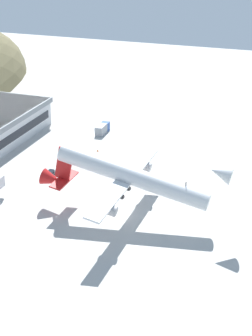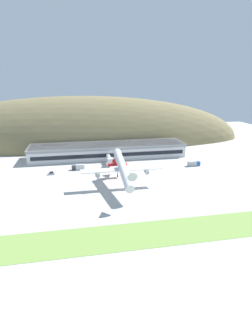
{
  "view_description": "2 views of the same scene",
  "coord_description": "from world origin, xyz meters",
  "px_view_note": "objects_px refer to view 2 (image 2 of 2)",
  "views": [
    {
      "loc": [
        -108.53,
        -39.8,
        64.39
      ],
      "look_at": [
        0.3,
        -0.82,
        12.5
      ],
      "focal_mm": 60.0,
      "sensor_mm": 36.0,
      "label": 1
    },
    {
      "loc": [
        -20.28,
        -119.39,
        50.14
      ],
      "look_at": [
        2.78,
        1.25,
        9.4
      ],
      "focal_mm": 28.0,
      "sensor_mm": 36.0,
      "label": 2
    }
  ],
  "objects_px": {
    "traffic_cone_0": "(173,169)",
    "terminal_building": "(108,150)",
    "cargo_airplane": "(122,168)",
    "service_car_1": "(138,168)",
    "fuel_truck": "(78,167)",
    "box_truck": "(194,164)",
    "service_car_0": "(51,173)",
    "jetway_0": "(109,159)"
  },
  "relations": [
    {
      "from": "fuel_truck",
      "to": "traffic_cone_0",
      "type": "height_order",
      "value": "fuel_truck"
    },
    {
      "from": "cargo_airplane",
      "to": "traffic_cone_0",
      "type": "xyz_separation_m",
      "value": [
        34.72,
        22.09,
        -9.97
      ]
    },
    {
      "from": "jetway_0",
      "to": "fuel_truck",
      "type": "relative_size",
      "value": 1.77
    },
    {
      "from": "service_car_1",
      "to": "fuel_truck",
      "type": "relative_size",
      "value": 0.52
    },
    {
      "from": "jetway_0",
      "to": "service_car_0",
      "type": "height_order",
      "value": "jetway_0"
    },
    {
      "from": "service_car_0",
      "to": "box_truck",
      "type": "bearing_deg",
      "value": -0.05
    },
    {
      "from": "terminal_building",
      "to": "service_car_0",
      "type": "distance_m",
      "value": 47.44
    },
    {
      "from": "cargo_airplane",
      "to": "box_truck",
      "type": "relative_size",
      "value": 5.84
    },
    {
      "from": "fuel_truck",
      "to": "traffic_cone_0",
      "type": "xyz_separation_m",
      "value": [
        55.56,
        -10.44,
        -1.27
      ]
    },
    {
      "from": "fuel_truck",
      "to": "box_truck",
      "type": "height_order",
      "value": "fuel_truck"
    },
    {
      "from": "traffic_cone_0",
      "to": "jetway_0",
      "type": "bearing_deg",
      "value": 155.07
    },
    {
      "from": "cargo_airplane",
      "to": "service_car_1",
      "type": "relative_size",
      "value": 11.53
    },
    {
      "from": "service_car_1",
      "to": "cargo_airplane",
      "type": "bearing_deg",
      "value": -117.86
    },
    {
      "from": "box_truck",
      "to": "terminal_building",
      "type": "bearing_deg",
      "value": 148.56
    },
    {
      "from": "service_car_0",
      "to": "fuel_truck",
      "type": "distance_m",
      "value": 16.32
    },
    {
      "from": "terminal_building",
      "to": "cargo_airplane",
      "type": "relative_size",
      "value": 2.31
    },
    {
      "from": "fuel_truck",
      "to": "box_truck",
      "type": "relative_size",
      "value": 0.97
    },
    {
      "from": "terminal_building",
      "to": "fuel_truck",
      "type": "height_order",
      "value": "terminal_building"
    },
    {
      "from": "service_car_0",
      "to": "traffic_cone_0",
      "type": "bearing_deg",
      "value": -3.73
    },
    {
      "from": "service_car_0",
      "to": "traffic_cone_0",
      "type": "xyz_separation_m",
      "value": [
        70.77,
        -4.61,
        -0.41
      ]
    },
    {
      "from": "terminal_building",
      "to": "fuel_truck",
      "type": "distance_m",
      "value": 32.45
    },
    {
      "from": "terminal_building",
      "to": "traffic_cone_0",
      "type": "distance_m",
      "value": 49.33
    },
    {
      "from": "service_car_1",
      "to": "box_truck",
      "type": "distance_m",
      "value": 35.26
    },
    {
      "from": "jetway_0",
      "to": "cargo_airplane",
      "type": "height_order",
      "value": "cargo_airplane"
    },
    {
      "from": "terminal_building",
      "to": "cargo_airplane",
      "type": "xyz_separation_m",
      "value": [
        -0.19,
        -56.98,
        5.08
      ]
    },
    {
      "from": "box_truck",
      "to": "traffic_cone_0",
      "type": "relative_size",
      "value": 13.55
    },
    {
      "from": "cargo_airplane",
      "to": "service_car_0",
      "type": "distance_m",
      "value": 45.87
    },
    {
      "from": "cargo_airplane",
      "to": "traffic_cone_0",
      "type": "bearing_deg",
      "value": 32.46
    },
    {
      "from": "traffic_cone_0",
      "to": "terminal_building",
      "type": "bearing_deg",
      "value": 134.7
    },
    {
      "from": "cargo_airplane",
      "to": "traffic_cone_0",
      "type": "distance_m",
      "value": 42.34
    },
    {
      "from": "cargo_airplane",
      "to": "traffic_cone_0",
      "type": "height_order",
      "value": "cargo_airplane"
    },
    {
      "from": "service_car_1",
      "to": "terminal_building",
      "type": "bearing_deg",
      "value": 116.15
    },
    {
      "from": "fuel_truck",
      "to": "traffic_cone_0",
      "type": "bearing_deg",
      "value": -10.65
    },
    {
      "from": "service_car_0",
      "to": "service_car_1",
      "type": "bearing_deg",
      "value": 1.04
    },
    {
      "from": "service_car_1",
      "to": "jetway_0",
      "type": "bearing_deg",
      "value": 144.9
    },
    {
      "from": "service_car_0",
      "to": "cargo_airplane",
      "type": "bearing_deg",
      "value": -36.52
    },
    {
      "from": "terminal_building",
      "to": "service_car_1",
      "type": "relative_size",
      "value": 26.58
    },
    {
      "from": "jetway_0",
      "to": "service_car_1",
      "type": "relative_size",
      "value": 3.37
    },
    {
      "from": "jetway_0",
      "to": "box_truck",
      "type": "xyz_separation_m",
      "value": [
        51.26,
        -12.26,
        -2.55
      ]
    },
    {
      "from": "terminal_building",
      "to": "service_car_1",
      "type": "xyz_separation_m",
      "value": [
        14.41,
        -29.36,
        -4.59
      ]
    },
    {
      "from": "fuel_truck",
      "to": "jetway_0",
      "type": "bearing_deg",
      "value": 18.13
    },
    {
      "from": "box_truck",
      "to": "service_car_0",
      "type": "bearing_deg",
      "value": 179.95
    }
  ]
}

